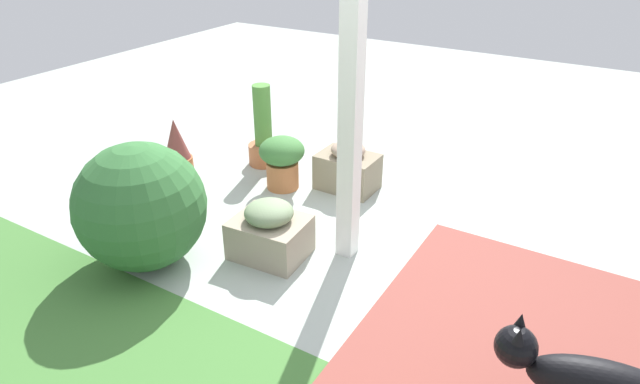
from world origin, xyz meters
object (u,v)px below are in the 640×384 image
at_px(porch_pillar, 351,110).
at_px(terracotta_pot_broad, 282,159).
at_px(terracotta_pot_tall, 263,136).
at_px(stone_planter_mid, 270,232).
at_px(terracotta_pot_spiky, 178,155).
at_px(stone_planter_nearest, 348,168).
at_px(dog, 593,383).
at_px(round_shrub, 141,207).

distance_m(porch_pillar, terracotta_pot_broad, 1.32).
xyz_separation_m(terracotta_pot_tall, terracotta_pot_broad, (-0.41, 0.30, -0.01)).
xyz_separation_m(stone_planter_mid, terracotta_pot_spiky, (1.25, -0.46, 0.10)).
bearing_deg(terracotta_pot_tall, terracotta_pot_spiky, 63.66).
relative_size(porch_pillar, terracotta_pot_spiky, 3.48).
distance_m(stone_planter_mid, terracotta_pot_tall, 1.47).
height_order(stone_planter_nearest, dog, dog).
bearing_deg(stone_planter_mid, porch_pillar, -146.13).
xyz_separation_m(stone_planter_nearest, round_shrub, (0.62, 1.60, 0.23)).
bearing_deg(porch_pillar, dog, 154.54).
bearing_deg(terracotta_pot_tall, dog, 150.71).
bearing_deg(terracotta_pot_tall, stone_planter_nearest, 177.20).
relative_size(porch_pillar, stone_planter_nearest, 4.22).
bearing_deg(stone_planter_mid, stone_planter_nearest, -88.91).
height_order(stone_planter_mid, round_shrub, round_shrub).
bearing_deg(terracotta_pot_spiky, dog, 164.27).
bearing_deg(dog, terracotta_pot_spiky, -15.73).
xyz_separation_m(round_shrub, dog, (-2.64, -0.02, -0.09)).
height_order(round_shrub, dog, round_shrub).
distance_m(porch_pillar, terracotta_pot_spiky, 1.84).
relative_size(terracotta_pot_tall, terracotta_pot_broad, 1.66).
distance_m(stone_planter_nearest, terracotta_pot_tall, 0.88).
bearing_deg(porch_pillar, terracotta_pot_spiky, -5.70).
height_order(stone_planter_nearest, round_shrub, round_shrub).
distance_m(porch_pillar, stone_planter_mid, 0.98).
relative_size(stone_planter_nearest, terracotta_pot_broad, 1.09).
bearing_deg(stone_planter_nearest, terracotta_pot_tall, -2.80).
distance_m(terracotta_pot_broad, dog, 2.81).
relative_size(round_shrub, terracotta_pot_tall, 1.13).
bearing_deg(stone_planter_nearest, round_shrub, 68.76).
bearing_deg(round_shrub, dog, -179.64).
bearing_deg(dog, porch_pillar, -25.46).
bearing_deg(stone_planter_mid, terracotta_pot_broad, -60.33).
distance_m(stone_planter_nearest, terracotta_pot_spiky, 1.40).
height_order(terracotta_pot_tall, terracotta_pot_broad, terracotta_pot_tall).
relative_size(stone_planter_mid, terracotta_pot_tall, 0.69).
bearing_deg(stone_planter_mid, terracotta_pot_spiky, -19.99).
relative_size(stone_planter_mid, round_shrub, 0.61).
bearing_deg(terracotta_pot_tall, stone_planter_mid, 127.67).
xyz_separation_m(stone_planter_mid, terracotta_pot_broad, (0.49, -0.86, 0.08)).
bearing_deg(terracotta_pot_tall, terracotta_pot_broad, 143.35).
height_order(porch_pillar, terracotta_pot_broad, porch_pillar).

